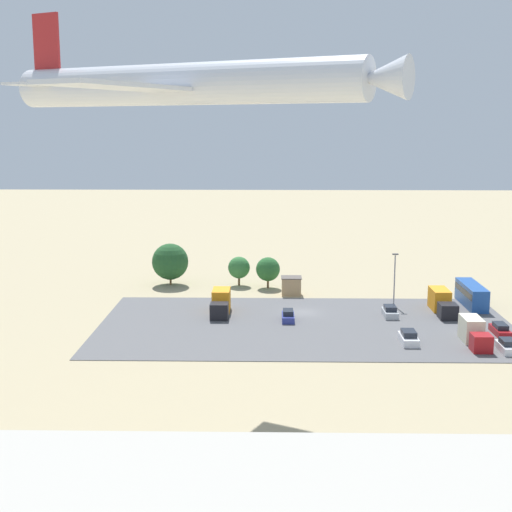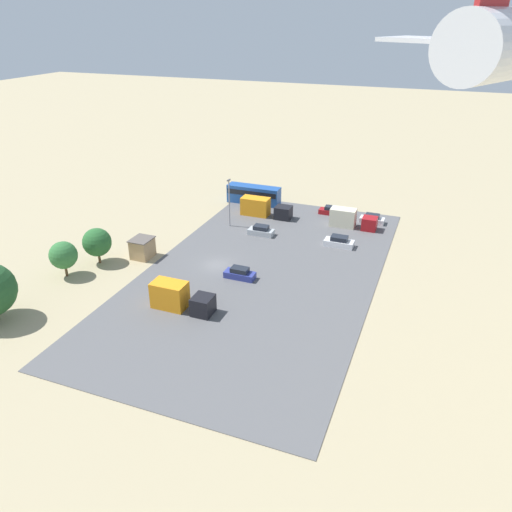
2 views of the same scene
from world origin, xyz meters
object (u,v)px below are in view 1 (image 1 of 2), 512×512
parked_car_1 (500,330)px  parked_car_0 (390,312)px  parked_truck_0 (474,333)px  airplane (192,84)px  bus (472,294)px  parked_truck_1 (442,302)px  parked_car_3 (409,338)px  parked_truck_2 (221,303)px  parked_car_2 (288,316)px  shed_building (291,286)px  parked_car_4 (507,346)px

parked_car_1 → parked_car_0: bearing=146.6°
parked_truck_0 → airplane: 49.25m
bus → parked_car_0: bearing=26.0°
parked_truck_1 → airplane: bearing=48.9°
bus → parked_truck_0: bus is taller
parked_car_3 → parked_truck_2: 28.54m
parked_car_2 → parked_truck_1: 23.38m
parked_car_0 → airplane: 52.02m
parked_truck_0 → parked_car_1: bearing=-138.3°
bus → airplane: 63.05m
bus → parked_car_3: size_ratio=2.24×
parked_truck_2 → shed_building: bearing=-131.6°
parked_car_1 → parked_car_3: 13.49m
parked_car_0 → parked_car_3: 12.75m
parked_car_2 → parked_car_3: 18.19m
parked_truck_1 → parked_truck_2: bearing=2.3°
parked_car_1 → parked_truck_2: size_ratio=0.60×
shed_building → parked_car_3: size_ratio=0.74×
parked_truck_2 → airplane: bearing=90.2°
parked_car_1 → parked_car_3: bearing=-162.2°
parked_car_4 → airplane: bearing=-152.6°
parked_car_2 → parked_truck_2: (9.79, -3.82, 0.86)m
parked_car_2 → parked_truck_1: (-22.80, -5.12, 0.79)m
shed_building → parked_car_2: size_ratio=0.79×
parked_car_1 → parked_truck_1: (5.08, -11.25, 0.83)m
parked_car_1 → parked_car_4: parked_car_4 is taller
parked_car_3 → parked_car_4: parked_car_3 is taller
parked_car_3 → parked_car_4: 11.84m
parked_car_0 → parked_car_3: bearing=91.1°
parked_car_0 → parked_truck_2: 24.62m
parked_car_1 → parked_car_4: 7.44m
bus → parked_truck_2: size_ratio=1.29×
parked_car_3 → parked_car_1: bearing=17.8°
parked_car_0 → parked_truck_2: (24.57, -1.33, 0.84)m
parked_car_2 → parked_truck_1: bearing=-167.3°
parked_car_2 → parked_car_3: bearing=145.7°
parked_car_4 → airplane: (36.08, 18.67, 30.22)m
parked_car_0 → parked_truck_0: bearing=123.5°
bus → parked_car_4: bearing=85.4°
parked_car_4 → parked_truck_2: 40.13m
bus → parked_car_2: (28.25, 9.05, -1.15)m
bus → parked_car_3: (13.22, 19.31, -1.11)m
parked_car_4 → airplane: size_ratio=0.11×
parked_car_0 → parked_car_3: parked_car_3 is taller
parked_car_4 → airplane: airplane is taller
parked_car_2 → shed_building: bearing=-93.3°
parked_car_4 → parked_car_2: bearing=153.1°
parked_car_3 → shed_building: bearing=118.4°
parked_truck_1 → parked_truck_2: parked_truck_2 is taller
parked_car_3 → parked_truck_1: size_ratio=0.49×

